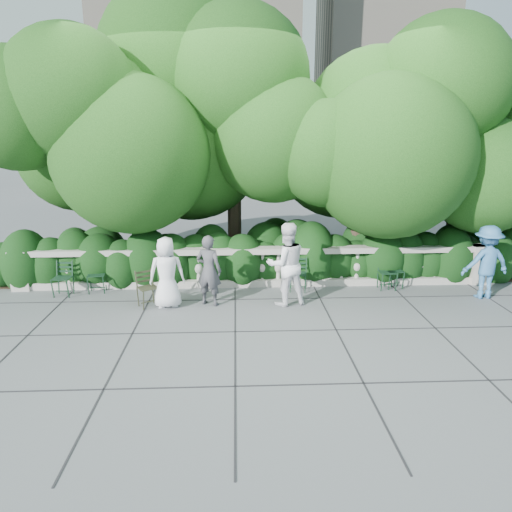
{
  "coord_description": "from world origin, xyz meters",
  "views": [
    {
      "loc": [
        -0.46,
        -9.25,
        3.76
      ],
      "look_at": [
        0.0,
        1.0,
        1.0
      ],
      "focal_mm": 32.0,
      "sensor_mm": 36.0,
      "label": 1
    }
  ],
  "objects_px": {
    "chair_f": "(395,290)",
    "person_businessman": "(167,273)",
    "person_woman_grey": "(209,270)",
    "chair_weathered": "(152,309)",
    "chair_c": "(297,293)",
    "person_older_blue": "(486,262)",
    "chair_a": "(97,294)",
    "chair_d": "(388,291)",
    "person_casual_man": "(286,264)",
    "chair_b": "(62,298)"
  },
  "relations": [
    {
      "from": "chair_a",
      "to": "person_businessman",
      "type": "height_order",
      "value": "person_businessman"
    },
    {
      "from": "chair_a",
      "to": "chair_d",
      "type": "bearing_deg",
      "value": -7.67
    },
    {
      "from": "chair_c",
      "to": "chair_d",
      "type": "xyz_separation_m",
      "value": [
        2.25,
        0.02,
        0.0
      ]
    },
    {
      "from": "chair_b",
      "to": "chair_weathered",
      "type": "relative_size",
      "value": 1.0
    },
    {
      "from": "chair_a",
      "to": "chair_f",
      "type": "distance_m",
      "value": 7.34
    },
    {
      "from": "chair_a",
      "to": "chair_b",
      "type": "distance_m",
      "value": 0.79
    },
    {
      "from": "chair_f",
      "to": "person_businessman",
      "type": "bearing_deg",
      "value": -174.16
    },
    {
      "from": "chair_d",
      "to": "person_older_blue",
      "type": "bearing_deg",
      "value": -14.42
    },
    {
      "from": "person_older_blue",
      "to": "chair_f",
      "type": "bearing_deg",
      "value": -23.43
    },
    {
      "from": "chair_weathered",
      "to": "person_businessman",
      "type": "relative_size",
      "value": 0.53
    },
    {
      "from": "chair_f",
      "to": "person_businessman",
      "type": "distance_m",
      "value": 5.62
    },
    {
      "from": "chair_f",
      "to": "person_casual_man",
      "type": "relative_size",
      "value": 0.45
    },
    {
      "from": "chair_weathered",
      "to": "person_older_blue",
      "type": "bearing_deg",
      "value": -29.47
    },
    {
      "from": "chair_c",
      "to": "chair_f",
      "type": "xyz_separation_m",
      "value": [
        2.47,
        0.13,
        0.0
      ]
    },
    {
      "from": "person_woman_grey",
      "to": "person_casual_man",
      "type": "height_order",
      "value": "person_casual_man"
    },
    {
      "from": "chair_d",
      "to": "person_casual_man",
      "type": "bearing_deg",
      "value": -164.62
    },
    {
      "from": "chair_c",
      "to": "chair_f",
      "type": "distance_m",
      "value": 2.47
    },
    {
      "from": "chair_c",
      "to": "person_businessman",
      "type": "relative_size",
      "value": 0.53
    },
    {
      "from": "chair_d",
      "to": "chair_f",
      "type": "height_order",
      "value": "same"
    },
    {
      "from": "chair_weathered",
      "to": "person_older_blue",
      "type": "relative_size",
      "value": 0.49
    },
    {
      "from": "chair_b",
      "to": "person_casual_man",
      "type": "height_order",
      "value": "person_casual_man"
    },
    {
      "from": "person_woman_grey",
      "to": "person_older_blue",
      "type": "bearing_deg",
      "value": -156.73
    },
    {
      "from": "chair_weathered",
      "to": "person_casual_man",
      "type": "xyz_separation_m",
      "value": [
        3.01,
        0.16,
        0.94
      ]
    },
    {
      "from": "chair_f",
      "to": "person_businessman",
      "type": "relative_size",
      "value": 0.53
    },
    {
      "from": "chair_c",
      "to": "chair_weathered",
      "type": "height_order",
      "value": "same"
    },
    {
      "from": "person_businessman",
      "to": "person_older_blue",
      "type": "distance_m",
      "value": 7.36
    },
    {
      "from": "chair_a",
      "to": "chair_c",
      "type": "xyz_separation_m",
      "value": [
        4.87,
        -0.12,
        0.0
      ]
    },
    {
      "from": "chair_weathered",
      "to": "person_woman_grey",
      "type": "relative_size",
      "value": 0.52
    },
    {
      "from": "chair_f",
      "to": "person_woman_grey",
      "type": "relative_size",
      "value": 0.52
    },
    {
      "from": "chair_c",
      "to": "person_woman_grey",
      "type": "height_order",
      "value": "person_woman_grey"
    },
    {
      "from": "person_businessman",
      "to": "person_casual_man",
      "type": "bearing_deg",
      "value": 174.42
    },
    {
      "from": "chair_f",
      "to": "person_older_blue",
      "type": "bearing_deg",
      "value": -22.22
    },
    {
      "from": "chair_c",
      "to": "person_older_blue",
      "type": "bearing_deg",
      "value": 3.98
    },
    {
      "from": "chair_a",
      "to": "chair_c",
      "type": "distance_m",
      "value": 4.88
    },
    {
      "from": "chair_weathered",
      "to": "person_casual_man",
      "type": "relative_size",
      "value": 0.45
    },
    {
      "from": "chair_a",
      "to": "chair_b",
      "type": "bearing_deg",
      "value": -170.28
    },
    {
      "from": "chair_weathered",
      "to": "person_businessman",
      "type": "xyz_separation_m",
      "value": [
        0.36,
        0.11,
        0.8
      ]
    },
    {
      "from": "person_woman_grey",
      "to": "person_businessman",
      "type": "bearing_deg",
      "value": 27.79
    },
    {
      "from": "chair_c",
      "to": "person_casual_man",
      "type": "bearing_deg",
      "value": -106.52
    },
    {
      "from": "chair_f",
      "to": "person_woman_grey",
      "type": "height_order",
      "value": "person_woman_grey"
    },
    {
      "from": "chair_d",
      "to": "person_woman_grey",
      "type": "distance_m",
      "value": 4.48
    },
    {
      "from": "chair_b",
      "to": "chair_f",
      "type": "xyz_separation_m",
      "value": [
        8.1,
        0.23,
        0.0
      ]
    },
    {
      "from": "chair_b",
      "to": "chair_weathered",
      "type": "xyz_separation_m",
      "value": [
        2.25,
        -0.79,
        0.0
      ]
    },
    {
      "from": "person_businessman",
      "to": "person_casual_man",
      "type": "distance_m",
      "value": 2.65
    },
    {
      "from": "chair_b",
      "to": "chair_c",
      "type": "xyz_separation_m",
      "value": [
        5.63,
        0.1,
        0.0
      ]
    },
    {
      "from": "person_woman_grey",
      "to": "chair_weathered",
      "type": "bearing_deg",
      "value": 30.89
    },
    {
      "from": "chair_f",
      "to": "chair_weathered",
      "type": "distance_m",
      "value": 5.94
    },
    {
      "from": "chair_d",
      "to": "person_businessman",
      "type": "bearing_deg",
      "value": -171.88
    },
    {
      "from": "chair_a",
      "to": "chair_d",
      "type": "xyz_separation_m",
      "value": [
        7.13,
        -0.1,
        0.0
      ]
    },
    {
      "from": "chair_c",
      "to": "person_businessman",
      "type": "height_order",
      "value": "person_businessman"
    }
  ]
}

